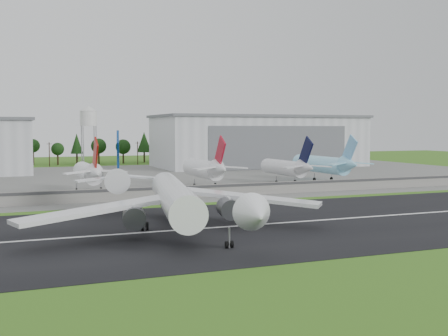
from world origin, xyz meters
name	(u,v)px	position (x,y,z in m)	size (l,w,h in m)	color
ground	(274,235)	(0.00, 0.00, 0.00)	(600.00, 600.00, 0.00)	#396517
runway	(251,225)	(0.00, 10.00, 0.05)	(320.00, 60.00, 0.10)	black
runway_centerline	(251,225)	(0.00, 10.00, 0.11)	(220.00, 1.00, 0.02)	white
apron	(129,178)	(0.00, 120.00, 0.05)	(320.00, 150.00, 0.10)	slate
blast_fence	(181,192)	(0.00, 54.99, 1.81)	(240.00, 0.61, 3.50)	gray
hangar_east	(259,141)	(75.00, 164.92, 12.63)	(102.00, 47.00, 25.20)	silver
water_tower	(88,116)	(-5.00, 185.00, 24.55)	(8.40, 8.40, 29.40)	#99999E
utility_poles	(95,166)	(0.00, 200.00, 0.00)	(230.00, 3.00, 12.00)	black
treeline	(91,164)	(0.00, 215.00, 0.00)	(320.00, 16.00, 22.00)	black
main_airliner	(175,205)	(-15.19, 9.57, 4.89)	(56.16, 58.96, 18.17)	white
parked_jet_red_a	(89,173)	(-20.73, 76.53, 6.00)	(7.36, 31.29, 16.50)	white
parked_jet_red_b	(206,169)	(15.18, 76.56, 6.17)	(7.36, 31.29, 16.68)	white
parked_jet_navy	(288,167)	(43.87, 76.51, 5.88)	(7.36, 31.29, 16.36)	silver
parked_jet_skyblue	(325,164)	(61.34, 81.58, 6.22)	(7.36, 37.29, 16.78)	#93DEFF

